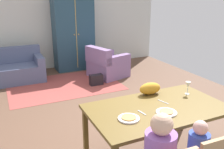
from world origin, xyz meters
TOP-DOWN VIEW (x-y plane):
  - ground_plane at (0.00, 0.47)m, footprint 6.45×6.15m
  - back_wall at (0.00, 3.60)m, footprint 6.45×0.10m
  - dining_table at (0.12, -1.35)m, footprint 1.75×1.02m
  - plate_near_man at (-0.36, -1.47)m, footprint 0.25×0.25m
  - pizza_near_man at (-0.36, -1.47)m, footprint 0.17×0.17m
  - plate_near_child at (0.12, -1.53)m, footprint 0.25×0.25m
  - pizza_near_child at (0.12, -1.53)m, footprint 0.17×0.17m
  - wine_glass at (0.75, -1.17)m, footprint 0.07×0.07m
  - fork at (-0.14, -1.40)m, footprint 0.04×0.15m
  - knife at (0.28, -1.25)m, footprint 0.06×0.17m
  - cat at (0.27, -0.94)m, footprint 0.33×0.18m
  - area_rug at (-0.25, 1.93)m, footprint 2.60×1.80m
  - couch at (-1.40, 2.79)m, footprint 1.61×0.86m
  - armchair at (0.96, 2.12)m, footprint 1.06×1.06m
  - armoire at (0.41, 3.21)m, footprint 1.10×0.59m
  - handbag at (0.46, 1.63)m, footprint 0.32×0.16m

SIDE VIEW (x-z plane):
  - ground_plane at x=0.00m, z-range -0.02..0.00m
  - area_rug at x=-0.25m, z-range 0.00..0.01m
  - handbag at x=0.46m, z-range 0.00..0.26m
  - couch at x=-1.40m, z-range -0.11..0.71m
  - armchair at x=0.96m, z-range -0.09..0.73m
  - dining_table at x=0.12m, z-range 0.31..1.07m
  - fork at x=-0.14m, z-range 0.76..0.77m
  - knife at x=0.28m, z-range 0.76..0.77m
  - plate_near_man at x=-0.36m, z-range 0.76..0.78m
  - plate_near_child at x=0.12m, z-range 0.76..0.78m
  - pizza_near_man at x=-0.36m, z-range 0.78..0.79m
  - pizza_near_child at x=0.12m, z-range 0.78..0.79m
  - cat at x=0.27m, z-range 0.76..0.93m
  - wine_glass at x=0.75m, z-range 0.80..0.99m
  - armoire at x=0.41m, z-range 0.00..2.10m
  - back_wall at x=0.00m, z-range 0.00..2.70m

